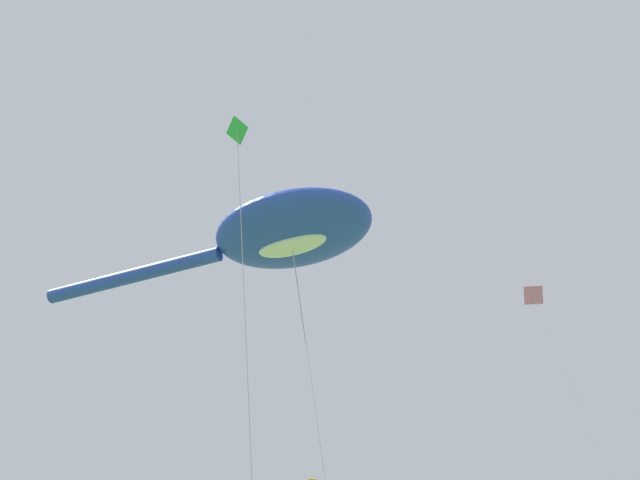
% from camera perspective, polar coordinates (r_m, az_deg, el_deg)
% --- Properties ---
extents(big_show_kite, '(6.23, 10.86, 15.29)m').
position_cam_1_polar(big_show_kite, '(20.90, -2.69, 0.47)').
color(big_show_kite, blue).
rests_on(big_show_kite, ground).
extents(small_kite_stunt_black, '(3.03, 1.67, 16.32)m').
position_cam_1_polar(small_kite_stunt_black, '(18.82, -5.73, 2.22)').
color(small_kite_stunt_black, green).
rests_on(small_kite_stunt_black, ground).
extents(small_kite_box_yellow, '(2.44, 4.59, 17.69)m').
position_cam_1_polar(small_kite_box_yellow, '(27.69, 16.11, -6.45)').
color(small_kite_box_yellow, pink).
rests_on(small_kite_box_yellow, ground).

